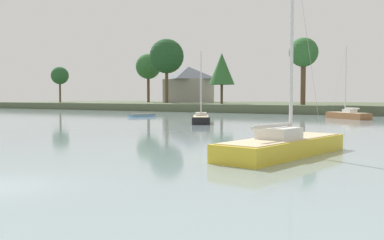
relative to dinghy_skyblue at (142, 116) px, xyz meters
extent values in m
cube|color=#669ECC|center=(0.00, 0.00, -0.03)|extent=(3.07, 3.89, 0.54)
cube|color=brown|center=(0.00, 0.00, 0.24)|extent=(3.25, 4.07, 0.05)
cube|color=tan|center=(0.00, 0.00, 0.20)|extent=(1.17, 0.71, 0.03)
cube|color=black|center=(15.28, -8.95, -0.03)|extent=(4.84, 6.48, 1.31)
cube|color=#CCB78E|center=(15.28, -8.95, 0.65)|extent=(4.45, 6.04, 0.04)
cube|color=silver|center=(15.12, -8.68, 0.86)|extent=(1.75, 1.82, 0.38)
cylinder|color=silver|center=(15.54, -9.40, 4.22)|extent=(0.13, 0.13, 7.10)
cylinder|color=silver|center=(14.90, -8.29, 1.15)|extent=(1.37, 2.27, 0.10)
cylinder|color=silver|center=(14.90, -8.29, 1.20)|extent=(1.28, 2.06, 0.14)
cylinder|color=#999999|center=(16.18, -10.50, 4.19)|extent=(1.31, 2.24, 7.06)
cube|color=gold|center=(32.41, -30.15, -0.02)|extent=(3.86, 9.38, 1.42)
cube|color=#CCB78E|center=(32.41, -30.15, 0.71)|extent=(3.48, 8.80, 0.04)
cube|color=silver|center=(32.34, -30.60, 1.01)|extent=(1.89, 2.22, 0.55)
cylinder|color=silver|center=(32.52, -29.43, 5.76)|extent=(0.18, 0.18, 10.04)
cylinder|color=silver|center=(32.24, -31.23, 1.38)|extent=(0.70, 3.62, 0.15)
cylinder|color=silver|center=(32.24, -31.23, 1.43)|extent=(0.64, 3.26, 0.14)
cylinder|color=#999999|center=(32.80, -27.63, 5.73)|extent=(0.58, 3.62, 10.00)
cube|color=brown|center=(27.12, 9.55, -0.02)|extent=(6.69, 6.03, 1.38)
cube|color=#CCB78E|center=(27.12, 9.55, 0.69)|extent=(6.21, 5.58, 0.04)
cube|color=silver|center=(27.40, 9.32, 0.93)|extent=(1.99, 1.95, 0.43)
cylinder|color=silver|center=(26.69, 9.91, 5.13)|extent=(0.14, 0.14, 8.83)
cylinder|color=silver|center=(27.78, 9.00, 1.24)|extent=(2.26, 1.91, 0.11)
cylinder|color=silver|center=(27.78, 9.00, 1.29)|extent=(2.05, 1.75, 0.14)
cylinder|color=#999999|center=(25.59, 10.83, 5.10)|extent=(2.21, 1.85, 8.79)
cylinder|color=brown|center=(-28.76, 39.75, 5.25)|extent=(0.69, 0.69, 7.78)
sphere|color=#2D602D|center=(-28.76, 39.75, 10.59)|extent=(6.43, 6.43, 6.43)
cylinder|color=brown|center=(15.95, 25.87, 5.43)|extent=(0.88, 0.88, 8.14)
sphere|color=#2D602D|center=(15.95, 25.87, 10.66)|extent=(5.14, 5.14, 5.14)
cylinder|color=brown|center=(-1.77, 28.70, 4.61)|extent=(0.52, 0.52, 6.49)
cone|color=#2D602D|center=(-1.77, 28.70, 8.48)|extent=(5.22, 5.22, 6.38)
cylinder|color=brown|center=(-17.81, 32.20, 5.84)|extent=(0.74, 0.74, 8.95)
sphere|color=#1E4723|center=(-17.81, 32.20, 12.08)|extent=(7.85, 7.85, 7.85)
cylinder|color=brown|center=(-49.60, 29.19, 4.34)|extent=(0.50, 0.50, 5.95)
sphere|color=#235128|center=(-49.60, 29.19, 8.33)|extent=(4.56, 4.56, 4.56)
cube|color=#9E998E|center=(-20.23, 45.52, 4.34)|extent=(10.89, 7.71, 5.96)
pyramid|color=#565B66|center=(-20.23, 45.52, 8.94)|extent=(11.76, 8.33, 3.23)
camera|label=1|loc=(39.89, -51.18, 2.78)|focal=41.22mm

